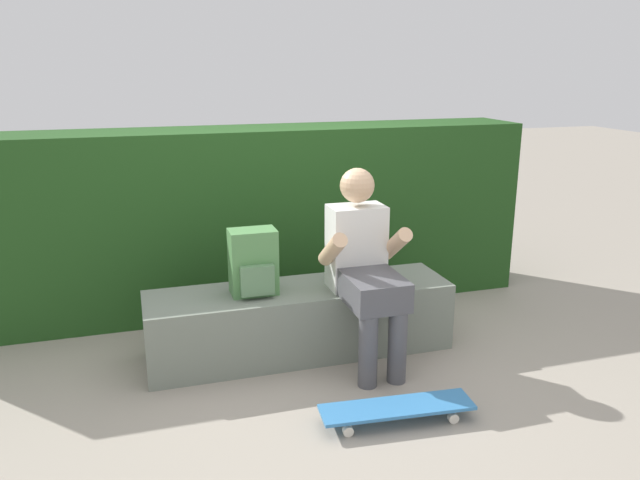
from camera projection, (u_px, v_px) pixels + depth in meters
ground_plane at (314, 374)px, 3.73m from camera, size 24.00×24.00×0.00m
bench_main at (300, 320)px, 3.95m from camera, size 1.91×0.49×0.43m
person_skater at (364, 263)px, 3.73m from camera, size 0.49×0.62×1.18m
skateboard_near_person at (397, 408)px, 3.21m from camera, size 0.81×0.27×0.09m
backpack_on_bench at (253, 263)px, 3.75m from camera, size 0.28×0.23×0.40m
hedge_row at (237, 219)px, 4.62m from camera, size 4.38×0.57×1.34m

